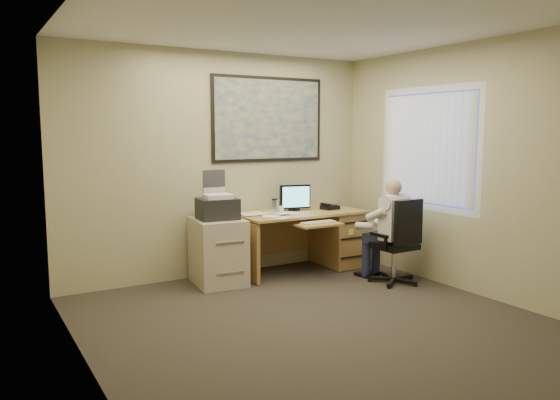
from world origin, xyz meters
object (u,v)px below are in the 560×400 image
desk (321,234)px  office_chair (397,259)px  filing_cabinet (218,245)px  person (393,231)px

desk → office_chair: (0.31, -1.08, -0.15)m
desk → office_chair: 1.14m
filing_cabinet → person: bearing=-22.7°
desk → person: size_ratio=1.33×
office_chair → person: 0.32m
desk → person: (0.31, -1.01, 0.17)m
filing_cabinet → person: size_ratio=0.86×
filing_cabinet → office_chair: filing_cabinet is taller
filing_cabinet → person: person is taller
person → filing_cabinet: bearing=141.5°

